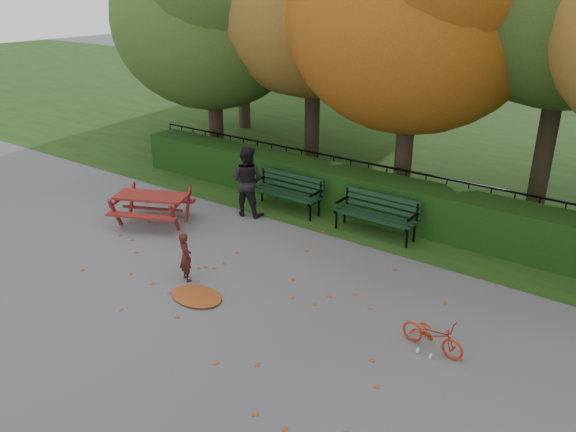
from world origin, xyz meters
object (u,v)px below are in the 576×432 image
Objects in this scene: adult at (247,181)px; bench_right at (377,212)px; child at (186,257)px; bicycle at (433,335)px; picnic_table at (152,201)px; tree_a at (213,5)px; bench_left at (287,189)px.

bench_right is at bearing -177.32° from adult.
child is 4.58m from bicycle.
picnic_table reaches higher than bicycle.
tree_a is 4.47× the size of adult.
tree_a is 3.73× the size of picnic_table.
adult is at bearing 25.95° from picnic_table.
child is at bearing 104.81° from bicycle.
picnic_table is (-1.99, -2.48, 0.02)m from bench_left.
bicycle is at bearing -51.05° from bench_right.
picnic_table is (-4.39, -2.48, 0.02)m from bench_right.
tree_a is 5.89m from bench_left.
picnic_table is at bearing 37.71° from adult.
adult is at bearing -126.21° from bench_left.
bench_left is 1.78× the size of bicycle.
bench_left is (3.89, -1.88, -4.00)m from tree_a.
bench_right is (6.29, -1.88, -4.00)m from tree_a.
picnic_table is at bearing -150.56° from bench_right.
child is at bearing -115.77° from bench_right.
bench_left and bench_right have the same top height.
picnic_table is 1.98× the size of bicycle.
tree_a is 5.62m from adult.
bicycle is at bearing -150.57° from child.
adult is (3.30, -2.68, -3.68)m from tree_a.
bench_right is 3.11m from adult.
bench_right is 1.07× the size of adult.
child is at bearing -53.60° from picnic_table.
bench_right is at bearing -94.16° from child.
adult reaches higher than bench_left.
adult reaches higher than bench_right.
child is 3.31m from adult.
picnic_table is at bearing 90.52° from bicycle.
bench_left is 0.90× the size of picnic_table.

